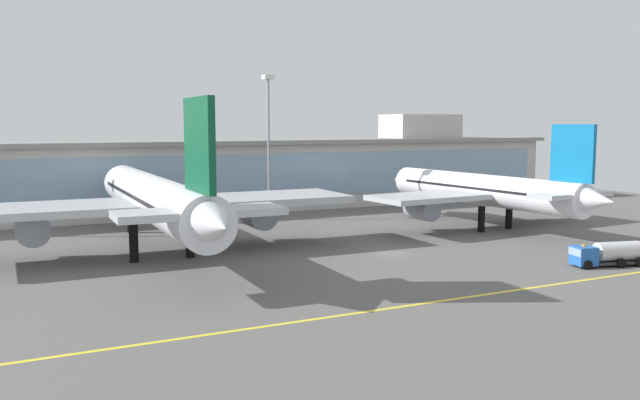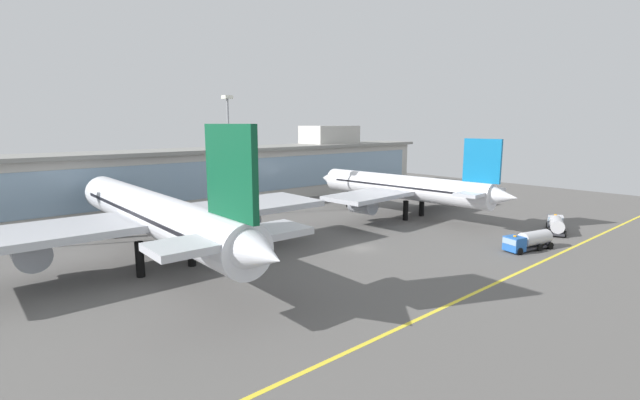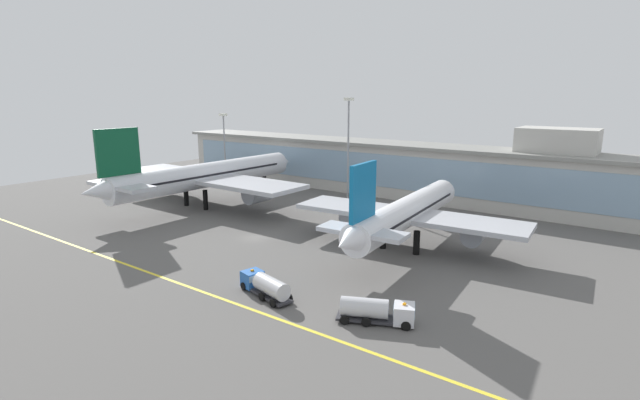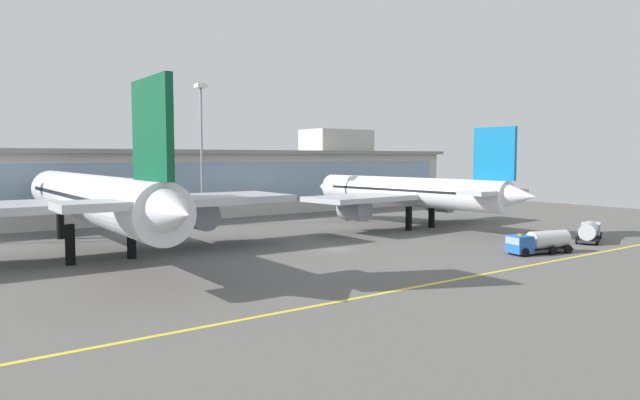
% 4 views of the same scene
% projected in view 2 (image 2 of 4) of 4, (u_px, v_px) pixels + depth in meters
% --- Properties ---
extents(ground_plane, '(190.60, 190.60, 0.00)m').
position_uv_depth(ground_plane, '(361.00, 248.00, 71.39)').
color(ground_plane, '#5B5956').
extents(taxiway_centreline_stripe, '(152.48, 0.50, 0.01)m').
position_uv_depth(taxiway_centreline_stripe, '(491.00, 285.00, 55.06)').
color(taxiway_centreline_stripe, yellow).
rests_on(taxiway_centreline_stripe, ground).
extents(terminal_building, '(139.14, 14.00, 19.00)m').
position_uv_depth(terminal_building, '(216.00, 175.00, 108.66)').
color(terminal_building, beige).
rests_on(terminal_building, ground).
extents(airliner_near_left, '(52.58, 60.37, 19.58)m').
position_uv_depth(airliner_near_left, '(155.00, 215.00, 61.82)').
color(airliner_near_left, black).
rests_on(airliner_near_left, ground).
extents(airliner_near_right, '(40.85, 48.05, 16.89)m').
position_uv_depth(airliner_near_right, '(403.00, 188.00, 95.30)').
color(airliner_near_right, black).
rests_on(airliner_near_right, ground).
extents(fuel_tanker_truck, '(9.36, 4.79, 2.90)m').
position_uv_depth(fuel_tanker_truck, '(528.00, 241.00, 70.12)').
color(fuel_tanker_truck, black).
rests_on(fuel_tanker_truck, ground).
extents(baggage_tug_near, '(9.24, 6.01, 2.90)m').
position_uv_depth(baggage_tug_near, '(556.00, 224.00, 82.02)').
color(baggage_tug_near, black).
rests_on(baggage_tug_near, ground).
extents(apron_light_mast_centre, '(1.80, 1.80, 25.36)m').
position_uv_depth(apron_light_mast_centre, '(229.00, 139.00, 93.78)').
color(apron_light_mast_centre, gray).
rests_on(apron_light_mast_centre, ground).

